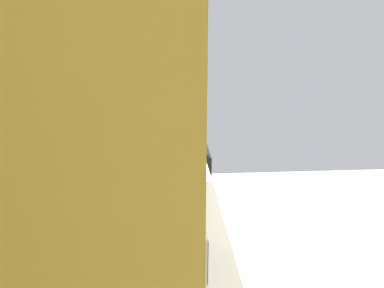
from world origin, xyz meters
TOP-DOWN VIEW (x-y plane):
  - wall_back at (0.00, 1.69)m, footprint 4.11×0.12m
  - upper_cabinets at (-0.36, 1.45)m, footprint 1.80×0.35m
  - oven_range at (1.58, 1.30)m, footprint 0.63×0.67m
  - microwave at (-0.14, 1.35)m, footprint 0.47×0.36m
  - bowl at (0.96, 1.27)m, footprint 0.16×0.16m
  - kettle at (0.52, 1.27)m, footprint 0.18×0.13m

SIDE VIEW (x-z plane):
  - oven_range at x=1.58m, z-range -0.07..1.00m
  - bowl at x=0.96m, z-range 0.90..0.96m
  - kettle at x=0.52m, z-range 0.88..1.03m
  - microwave at x=-0.14m, z-range 0.89..1.16m
  - wall_back at x=0.00m, z-range 0.00..2.74m
  - upper_cabinets at x=-0.36m, z-range 1.51..2.11m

